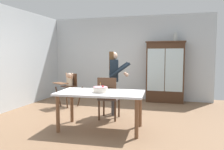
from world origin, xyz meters
The scene contains 10 objects.
ground_plane centered at (0.00, 0.00, 0.00)m, with size 6.24×6.24×0.00m, color brown.
wall_back centered at (0.00, 2.63, 1.35)m, with size 5.32×0.06×2.70m, color silver.
wall_left centered at (-2.63, 0.00, 1.35)m, with size 0.06×5.32×2.70m, color silver.
china_cabinet centered at (1.22, 2.37, 0.93)m, with size 1.17×0.48×1.86m.
ceramic_vase centered at (1.50, 2.37, 1.98)m, with size 0.13×0.13×0.27m.
high_chair_with_toddler centered at (-1.35, 1.02, 0.65)m, with size 0.79×0.84×0.95m.
adult_person centered at (0.10, 0.52, 0.97)m, with size 0.62×0.60×1.53m.
dining_table centered at (0.15, -0.61, 0.65)m, with size 1.71×0.97×0.74m.
birthday_cake centered at (0.17, -0.67, 0.79)m, with size 0.28×0.28×0.19m.
dining_chair_far_side centered at (0.10, 0.04, 0.56)m, with size 0.45×0.45×0.96m.
Camera 1 is at (1.56, -4.68, 1.46)m, focal length 36.09 mm.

